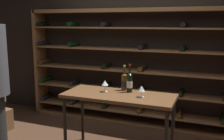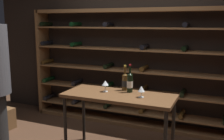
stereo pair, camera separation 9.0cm
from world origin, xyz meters
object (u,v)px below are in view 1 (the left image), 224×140
Objects in this scene: wine_rack at (123,69)px; wine_glass_stemmed_right at (105,83)px; wine_bottle_red_label at (130,82)px; tasting_table at (119,101)px; wine_bottle_amber_reserve at (124,81)px; wine_glass_stemmed_left at (142,89)px.

wine_rack is 1.06m from wine_glass_stemmed_right.
wine_bottle_red_label is at bearing -66.43° from wine_rack.
tasting_table is 4.16× the size of wine_bottle_amber_reserve.
wine_rack is 10.15× the size of wine_bottle_amber_reserve.
wine_glass_stemmed_left is at bearing -3.68° from tasting_table.
wine_bottle_amber_reserve is (0.32, -0.88, -0.01)m from wine_rack.
wine_rack reaches higher than tasting_table.
wine_rack is at bearing 109.96° from wine_bottle_amber_reserve.
wine_bottle_red_label is 2.48× the size of wine_glass_stemmed_right.
wine_rack is at bearing 96.13° from wine_glass_stemmed_right.
tasting_table is 9.49× the size of wine_glass_stemmed_right.
tasting_table is at bearing -73.67° from wine_rack.
wine_bottle_red_label is at bearing 140.38° from wine_glass_stemmed_left.
wine_bottle_amber_reserve is 2.39× the size of wine_glass_stemmed_left.
wine_bottle_red_label is at bearing 58.93° from tasting_table.
tasting_table is 3.83× the size of wine_bottle_red_label.
wine_glass_stemmed_right is at bearing 166.67° from tasting_table.
wine_glass_stemmed_right is at bearing 172.27° from wine_glass_stemmed_left.
tasting_table is at bearing -89.24° from wine_bottle_amber_reserve.
wine_rack reaches higher than wine_bottle_amber_reserve.
wine_glass_stemmed_left is (0.30, -0.24, -0.02)m from wine_bottle_amber_reserve.
wine_rack reaches higher than wine_glass_stemmed_left.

